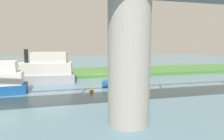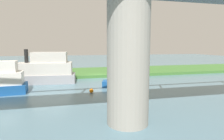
% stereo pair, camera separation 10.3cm
% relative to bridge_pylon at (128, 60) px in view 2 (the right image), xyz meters
% --- Properties ---
extents(ground_plane, '(160.00, 160.00, 0.00)m').
position_rel_bridge_pylon_xyz_m(ground_plane, '(-1.12, -19.44, -4.61)').
color(ground_plane, slate).
extents(grassy_bank, '(80.00, 12.00, 0.50)m').
position_rel_bridge_pylon_xyz_m(grassy_bank, '(-1.12, -25.44, -4.36)').
color(grassy_bank, '#427533').
rests_on(grassy_bank, ground).
extents(bridge_pylon, '(2.97, 2.97, 9.21)m').
position_rel_bridge_pylon_xyz_m(bridge_pylon, '(0.00, 0.00, 0.00)').
color(bridge_pylon, '#9E998E').
rests_on(bridge_pylon, ground).
extents(person_on_bank, '(0.51, 0.51, 1.39)m').
position_rel_bridge_pylon_xyz_m(person_on_bank, '(-6.04, -20.85, -3.41)').
color(person_on_bank, '#2D334C').
rests_on(person_on_bank, grassy_bank).
extents(mooring_post, '(0.20, 0.20, 0.85)m').
position_rel_bridge_pylon_xyz_m(mooring_post, '(-9.47, -20.45, -3.68)').
color(mooring_post, brown).
rests_on(mooring_post, grassy_bank).
extents(houseboat_blue, '(10.20, 4.17, 5.08)m').
position_rel_bridge_pylon_xyz_m(houseboat_blue, '(7.59, -17.16, -2.72)').
color(houseboat_blue, '#99999E').
rests_on(houseboat_blue, ground).
extents(pontoon_yellow, '(5.39, 3.30, 1.69)m').
position_rel_bridge_pylon_xyz_m(pontoon_yellow, '(-2.87, -11.96, -4.00)').
color(pontoon_yellow, '#195199').
rests_on(pontoon_yellow, ground).
extents(marker_buoy, '(0.50, 0.50, 0.50)m').
position_rel_bridge_pylon_xyz_m(marker_buoy, '(1.41, -9.43, -4.36)').
color(marker_buoy, orange).
rests_on(marker_buoy, ground).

